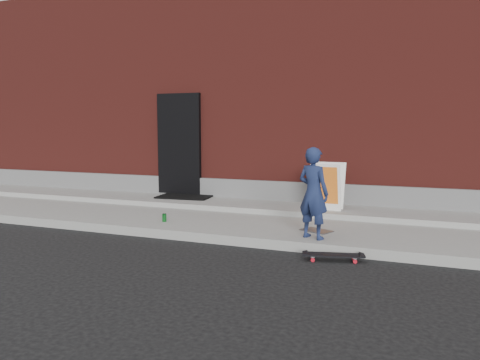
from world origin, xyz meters
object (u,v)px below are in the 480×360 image
at_px(child, 313,193).
at_px(skateboard, 333,255).
at_px(soda_can, 164,218).
at_px(pizza_sign, 328,186).

distance_m(child, skateboard, 1.01).
xyz_separation_m(skateboard, soda_can, (-3.07, 0.81, 0.15)).
bearing_deg(child, pizza_sign, -63.49).
relative_size(skateboard, soda_can, 5.98).
bearing_deg(skateboard, soda_can, 165.20).
bearing_deg(pizza_sign, skateboard, -77.52).
bearing_deg(skateboard, pizza_sign, 102.48).
xyz_separation_m(skateboard, pizza_sign, (-0.55, 2.46, 0.62)).
height_order(skateboard, soda_can, soda_can).
relative_size(child, skateboard, 1.64).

